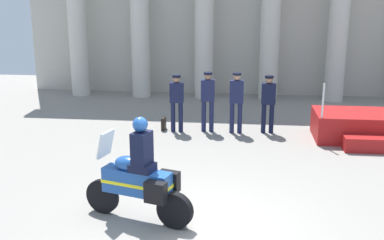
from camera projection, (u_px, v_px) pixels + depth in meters
The scene contains 8 objects.
ground_plane at pixel (196, 229), 8.15m from camera, with size 28.00×28.00×0.00m, color gray.
reviewing_stand at pixel (365, 127), 12.83m from camera, with size 2.68×1.98×1.64m.
officer_in_row_0 at pixel (177, 99), 13.42m from camera, with size 0.39×0.24×1.64m.
officer_in_row_1 at pixel (208, 97), 13.44m from camera, with size 0.39×0.24×1.71m.
officer_in_row_2 at pixel (236, 98), 13.29m from camera, with size 0.39×0.24×1.72m.
officer_in_row_3 at pixel (268, 99), 13.33m from camera, with size 0.39×0.24×1.64m.
motorcycle_with_rider at pixel (140, 179), 8.25m from camera, with size 2.03×0.92×1.90m.
briefcase_on_ground at pixel (164, 124), 13.82m from camera, with size 0.10×0.32×0.36m, color black.
Camera 1 is at (0.71, -7.32, 3.97)m, focal length 44.83 mm.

